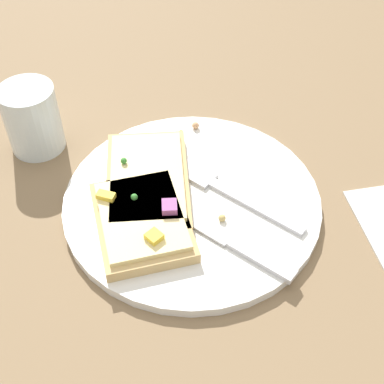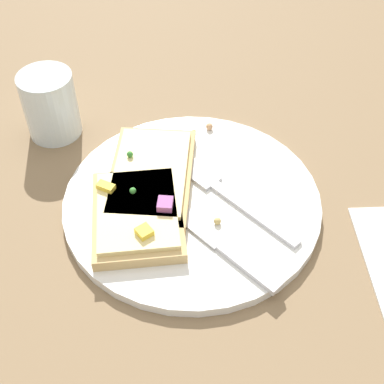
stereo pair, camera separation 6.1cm
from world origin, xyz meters
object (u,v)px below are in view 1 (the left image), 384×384
Objects in this scene: fork at (221,187)px; knife at (223,237)px; plate at (192,201)px; pizza_slice_corner at (142,220)px; pizza_slice_main at (147,180)px; drinking_glass at (32,119)px.

knife is at bearing 127.77° from fork.
pizza_slice_corner is at bearing -63.70° from plate.
pizza_slice_main is (-0.02, -0.08, 0.01)m from fork.
knife is at bearing -116.18° from pizza_slice_corner.
knife is at bearing 43.39° from pizza_slice_main.
fork is 1.84× the size of drinking_glass.
drinking_glass is at bearing 2.13° from knife.
plate is 0.04m from fork.
pizza_slice_corner reaches higher than plate.
pizza_slice_corner is 0.21m from drinking_glass.
plate is at bearing 51.35° from drinking_glass.
pizza_slice_main is (-0.09, -0.07, 0.01)m from knife.
drinking_glass is (-0.14, -0.18, 0.04)m from plate.
plate is 0.06m from pizza_slice_main.
pizza_slice_main is at bearing 34.26° from fork.
drinking_glass is (-0.20, -0.20, 0.03)m from knife.
fork reaches higher than plate.
knife is 0.09m from pizza_slice_corner.
pizza_slice_main is 1.94× the size of drinking_glass.
drinking_glass reaches higher than pizza_slice_main.
plate is at bearing -67.71° from pizza_slice_corner.
drinking_glass is (-0.13, -0.21, 0.03)m from fork.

